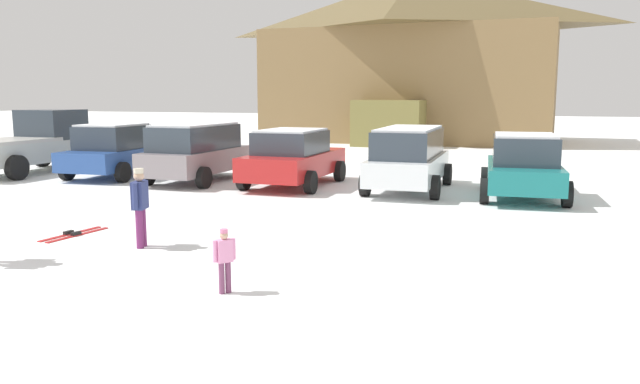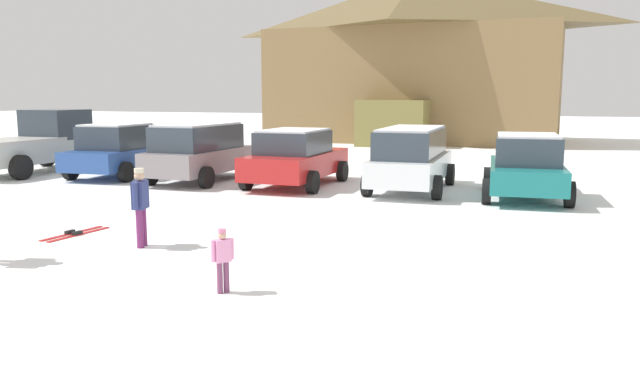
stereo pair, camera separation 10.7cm
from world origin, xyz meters
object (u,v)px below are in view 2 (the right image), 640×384
at_px(parked_white_suv, 411,157).
at_px(parked_teal_hatchback, 526,166).
at_px(ski_lodge, 416,58).
at_px(parked_grey_wagon, 199,151).
at_px(skier_teen_in_navy_coat, 140,203).
at_px(pickup_truck, 39,143).
at_px(skier_child_in_pink_snowsuit, 223,257).
at_px(pair_of_skis, 75,233).
at_px(parked_red_sedan, 296,157).
at_px(parked_blue_hatchback, 119,150).

xyz_separation_m(parked_white_suv, parked_teal_hatchback, (3.08, -0.32, -0.11)).
bearing_deg(ski_lodge, parked_grey_wagon, -98.05).
height_order(parked_grey_wagon, parked_white_suv, parked_grey_wagon).
bearing_deg(parked_white_suv, skier_teen_in_navy_coat, -111.34).
relative_size(pickup_truck, skier_child_in_pink_snowsuit, 6.20).
bearing_deg(skier_teen_in_navy_coat, pair_of_skis, 167.67).
xyz_separation_m(ski_lodge, skier_teen_in_navy_coat, (0.56, -27.85, -4.00)).
height_order(parked_grey_wagon, skier_teen_in_navy_coat, parked_grey_wagon).
bearing_deg(parked_teal_hatchback, skier_child_in_pink_snowsuit, -110.67).
distance_m(parked_white_suv, skier_teen_in_navy_coat, 8.75).
relative_size(parked_white_suv, parked_teal_hatchback, 1.10).
bearing_deg(parked_red_sedan, parked_white_suv, 3.89).
relative_size(parked_grey_wagon, skier_child_in_pink_snowsuit, 4.62).
distance_m(parked_red_sedan, skier_teen_in_navy_coat, 7.92).
bearing_deg(parked_red_sedan, parked_blue_hatchback, 179.48).
xyz_separation_m(parked_white_suv, pickup_truck, (-13.16, -0.03, 0.04)).
bearing_deg(pickup_truck, parked_white_suv, 0.14).
xyz_separation_m(ski_lodge, parked_white_suv, (3.74, -19.70, -3.84)).
xyz_separation_m(parked_grey_wagon, skier_teen_in_navy_coat, (3.39, -7.79, -0.16)).
relative_size(parked_blue_hatchback, parked_grey_wagon, 1.02).
height_order(ski_lodge, parked_white_suv, ski_lodge).
xyz_separation_m(pickup_truck, pair_of_skis, (8.16, -7.72, -0.97)).
relative_size(parked_blue_hatchback, parked_red_sedan, 0.98).
height_order(ski_lodge, skier_child_in_pink_snowsuit, ski_lodge).
height_order(parked_red_sedan, parked_teal_hatchback, parked_red_sedan).
bearing_deg(pickup_truck, parked_red_sedan, -1.17).
xyz_separation_m(parked_blue_hatchback, pickup_truck, (-3.46, 0.14, 0.13)).
distance_m(ski_lodge, parked_grey_wagon, 20.62).
distance_m(parked_blue_hatchback, pickup_truck, 3.47).
bearing_deg(skier_child_in_pink_snowsuit, skier_teen_in_navy_coat, 144.84).
height_order(parked_white_suv, pair_of_skis, parked_white_suv).
bearing_deg(parked_white_suv, ski_lodge, 100.76).
relative_size(ski_lodge, skier_teen_in_navy_coat, 12.06).
relative_size(parked_grey_wagon, parked_white_suv, 0.90).
bearing_deg(parked_grey_wagon, parked_white_suv, 3.13).
height_order(ski_lodge, parked_teal_hatchback, ski_lodge).
height_order(parked_teal_hatchback, skier_child_in_pink_snowsuit, parked_teal_hatchback).
relative_size(parked_blue_hatchback, pair_of_skis, 2.83).
distance_m(parked_white_suv, pair_of_skis, 9.27).
relative_size(skier_teen_in_navy_coat, skier_child_in_pink_snowsuit, 1.58).
relative_size(parked_red_sedan, pickup_truck, 0.78).
distance_m(parked_blue_hatchback, parked_teal_hatchback, 12.77).
bearing_deg(parked_teal_hatchback, skier_teen_in_navy_coat, -128.63).
relative_size(parked_blue_hatchback, pickup_truck, 0.76).
height_order(ski_lodge, pair_of_skis, ski_lodge).
bearing_deg(skier_teen_in_navy_coat, skier_child_in_pink_snowsuit, -35.16).
xyz_separation_m(parked_blue_hatchback, pair_of_skis, (4.69, -7.58, -0.84)).
xyz_separation_m(parked_grey_wagon, parked_white_suv, (6.58, 0.36, -0.01)).
height_order(parked_teal_hatchback, pair_of_skis, parked_teal_hatchback).
height_order(parked_blue_hatchback, skier_teen_in_navy_coat, parked_blue_hatchback).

